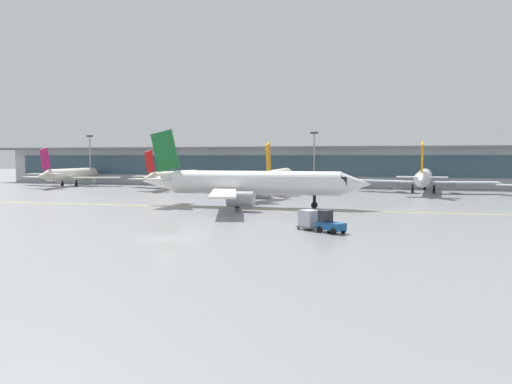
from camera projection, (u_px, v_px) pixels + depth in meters
The scene contains 12 objects.
ground_plane at pixel (165, 238), 44.07m from camera, with size 400.00×400.00×0.00m, color gray.
taxiway_centreline_stripe at pixel (251, 208), 69.61m from camera, with size 110.00×0.36×0.01m, color yellow.
terminal_concourse at pixel (313, 166), 124.28m from camera, with size 177.77×11.00×9.60m.
gate_airplane_0 at pixel (72, 174), 122.86m from camera, with size 25.89×27.97×9.26m.
gate_airplane_1 at pixel (175, 177), 113.21m from camera, with size 24.04×25.98×8.60m.
gate_airplane_2 at pixel (279, 177), 105.02m from camera, with size 27.85×30.00×9.93m.
gate_airplane_3 at pixel (424, 178), 100.02m from camera, with size 27.80×30.01×9.93m.
taxiing_regional_jet at pixel (252, 183), 71.40m from camera, with size 33.88×31.54×11.23m.
baggage_tug at pixel (330, 223), 47.41m from camera, with size 2.94×2.62×2.10m.
cargo_dolly_lead at pixel (309, 219), 49.41m from camera, with size 2.63×2.50×1.94m.
apron_light_mast_0 at pixel (90, 157), 131.56m from camera, with size 1.80×0.36×12.79m.
apron_light_mast_1 at pixel (314, 157), 115.58m from camera, with size 1.80×0.36×12.91m.
Camera 1 is at (19.33, -39.96, 7.26)m, focal length 35.02 mm.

